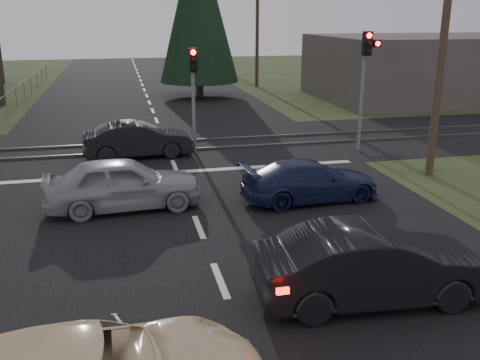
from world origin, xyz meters
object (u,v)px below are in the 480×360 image
object	(u,v)px
traffic_signal_right	(366,68)
traffic_signal_center	(193,83)
utility_pole_mid	(257,22)
blue_sedan	(310,181)
dark_hatchback	(373,265)
utility_pole_far	(204,19)
utility_pole_near	(444,34)
silver_car	(123,184)
dark_car_far	(138,140)

from	to	relation	value
traffic_signal_right	traffic_signal_center	size ratio (longest dim) A/B	1.15
utility_pole_mid	blue_sedan	bearing A→B (deg)	-100.94
dark_hatchback	blue_sedan	xyz separation A→B (m)	(0.84, 5.81, -0.14)
traffic_signal_center	utility_pole_far	distance (m)	44.99
utility_pole_far	utility_pole_near	bearing A→B (deg)	-90.00
utility_pole_mid	dark_hatchback	size ratio (longest dim) A/B	2.00
traffic_signal_center	blue_sedan	xyz separation A→B (m)	(2.55, -6.28, -2.21)
traffic_signal_center	utility_pole_near	world-z (taller)	utility_pole_near
utility_pole_far	dark_hatchback	world-z (taller)	utility_pole_far
traffic_signal_right	utility_pole_far	xyz separation A→B (m)	(0.95, 45.53, 1.41)
utility_pole_far	dark_hatchback	distance (m)	56.85
traffic_signal_right	silver_car	xyz separation A→B (m)	(-9.41, -4.59, -2.57)
utility_pole_far	dark_hatchback	xyz separation A→B (m)	(-5.79, -56.42, -3.98)
traffic_signal_right	utility_pole_mid	size ratio (longest dim) A/B	0.52
utility_pole_near	blue_sedan	distance (m)	6.64
traffic_signal_right	utility_pole_mid	distance (m)	20.60
utility_pole_far	blue_sedan	distance (m)	51.01
traffic_signal_right	traffic_signal_center	bearing A→B (deg)	169.59
utility_pole_near	dark_car_far	size ratio (longest dim) A/B	2.17
traffic_signal_center	utility_pole_mid	bearing A→B (deg)	68.79
traffic_signal_right	utility_pole_near	size ratio (longest dim) A/B	0.52
traffic_signal_right	silver_car	bearing A→B (deg)	-154.00
silver_car	dark_car_far	bearing A→B (deg)	-9.80
utility_pole_near	silver_car	world-z (taller)	utility_pole_near
dark_hatchback	silver_car	distance (m)	7.79
utility_pole_mid	utility_pole_far	world-z (taller)	same
utility_pole_far	dark_car_far	bearing A→B (deg)	-102.35
traffic_signal_right	dark_hatchback	bearing A→B (deg)	-113.93
dark_hatchback	blue_sedan	world-z (taller)	dark_hatchback
traffic_signal_right	dark_hatchback	distance (m)	12.19
utility_pole_far	utility_pole_mid	bearing A→B (deg)	-90.00
utility_pole_far	blue_sedan	bearing A→B (deg)	-95.58
utility_pole_near	silver_car	size ratio (longest dim) A/B	2.06
utility_pole_near	traffic_signal_center	bearing A→B (deg)	148.05
silver_car	blue_sedan	xyz separation A→B (m)	(5.42, -0.49, -0.15)
traffic_signal_center	dark_car_far	bearing A→B (deg)	-178.75
dark_car_far	blue_sedan	bearing A→B (deg)	-146.25
utility_pole_near	dark_car_far	bearing A→B (deg)	154.51
dark_hatchback	utility_pole_mid	bearing A→B (deg)	-7.11
dark_hatchback	traffic_signal_center	bearing A→B (deg)	11.39
silver_car	blue_sedan	world-z (taller)	silver_car
traffic_signal_right	blue_sedan	bearing A→B (deg)	-128.18
traffic_signal_center	dark_hatchback	distance (m)	12.39
silver_car	blue_sedan	size ratio (longest dim) A/B	1.06
utility_pole_near	dark_hatchback	distance (m)	10.21
traffic_signal_center	dark_car_far	size ratio (longest dim) A/B	0.99
utility_pole_mid	dark_car_far	bearing A→B (deg)	-116.63
dark_hatchback	blue_sedan	size ratio (longest dim) A/B	1.09
traffic_signal_right	utility_pole_far	world-z (taller)	utility_pole_far
utility_pole_far	dark_car_far	distance (m)	45.60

